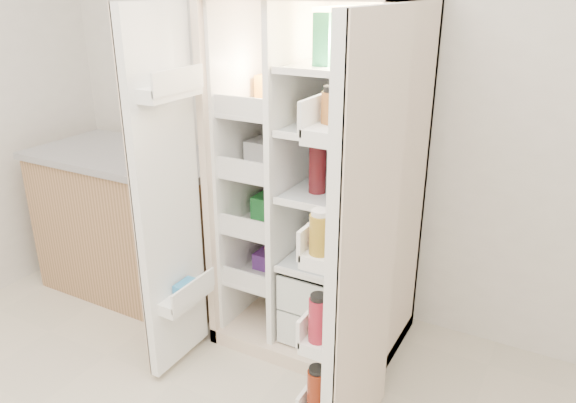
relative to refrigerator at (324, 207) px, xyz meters
The scene contains 5 objects.
wall_back 0.70m from the refrigerator, 89.16° to the left, with size 4.00×0.02×2.70m, color silver.
refrigerator is the anchor object (origin of this frame).
freezer_door 0.81m from the refrigerator, 130.41° to the right, with size 0.15×0.40×1.72m.
fridge_door 0.85m from the refrigerator, 56.19° to the right, with size 0.17×0.58×1.72m.
kitchen_counter 1.24m from the refrigerator, behind, with size 1.24×0.66×0.90m.
Camera 1 is at (1.09, -0.73, 1.81)m, focal length 34.00 mm.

